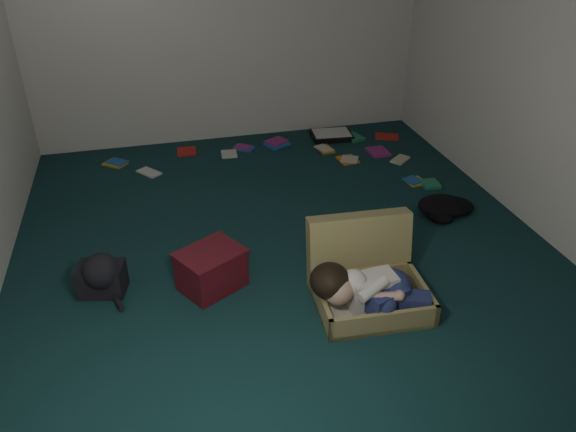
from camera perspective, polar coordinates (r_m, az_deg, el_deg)
name	(u,v)px	position (r m, az deg, el deg)	size (l,w,h in m)	color
floor	(283,246)	(4.31, -0.50, -3.03)	(4.50, 4.50, 0.00)	#112F30
wall_back	(227,13)	(5.90, -6.21, 19.79)	(4.50, 4.50, 0.00)	white
wall_front	(455,284)	(1.85, 16.58, -6.61)	(4.50, 4.50, 0.00)	white
wall_right	(549,58)	(4.64, 25.00, 14.31)	(4.50, 4.50, 0.00)	white
suitcase	(366,277)	(3.76, 7.96, -6.16)	(0.75, 0.73, 0.52)	#9B9055
person	(368,289)	(3.58, 8.14, -7.36)	(0.76, 0.40, 0.32)	silver
maroon_bin	(211,269)	(3.84, -7.79, -5.39)	(0.53, 0.49, 0.29)	#501018
backpack	(101,278)	(3.98, -18.44, -5.98)	(0.38, 0.30, 0.23)	black
clothing_pile	(448,208)	(4.86, 15.95, 0.83)	(0.44, 0.36, 0.14)	black
paper_tray	(331,135)	(6.22, 4.43, 8.20)	(0.46, 0.36, 0.06)	black
book_scatter	(302,156)	(5.74, 1.48, 6.11)	(3.11, 1.56, 0.02)	gold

